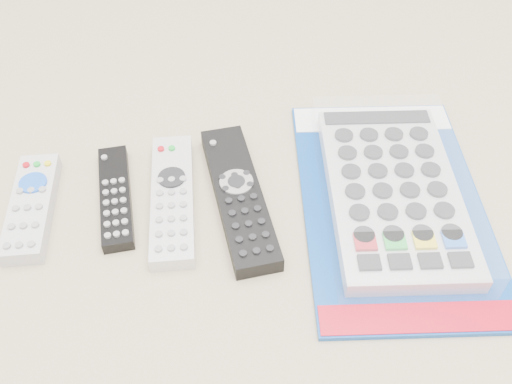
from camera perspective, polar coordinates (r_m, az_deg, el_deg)
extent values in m
plane|color=gray|center=(0.73, -2.93, -0.95)|extent=(5.00, 5.00, 0.00)
cube|color=#A6A6A9|center=(0.76, -21.50, -1.38)|extent=(0.07, 0.17, 0.02)
cylinder|color=blue|center=(0.77, -21.42, 0.88)|extent=(0.04, 0.04, 0.00)
cube|color=black|center=(0.75, -13.87, -0.41)|extent=(0.04, 0.17, 0.02)
cube|color=silver|center=(0.73, -8.34, -0.60)|extent=(0.08, 0.21, 0.02)
cylinder|color=black|center=(0.74, -8.44, 1.46)|extent=(0.04, 0.04, 0.00)
cube|color=black|center=(0.72, -1.76, -0.34)|extent=(0.06, 0.24, 0.02)
cylinder|color=#B9BABE|center=(0.72, -1.97, 1.01)|extent=(0.04, 0.04, 0.00)
cube|color=navy|center=(0.75, 13.41, -1.07)|extent=(0.29, 0.41, 0.01)
cube|color=silver|center=(0.85, 11.46, 7.18)|extent=(0.23, 0.09, 0.00)
cube|color=#A50B1D|center=(0.65, 16.27, -11.97)|extent=(0.22, 0.07, 0.00)
cube|color=silver|center=(0.74, 13.53, 0.01)|extent=(0.21, 0.31, 0.02)
cube|color=white|center=(0.73, 13.66, 0.54)|extent=(0.23, 0.33, 0.04)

